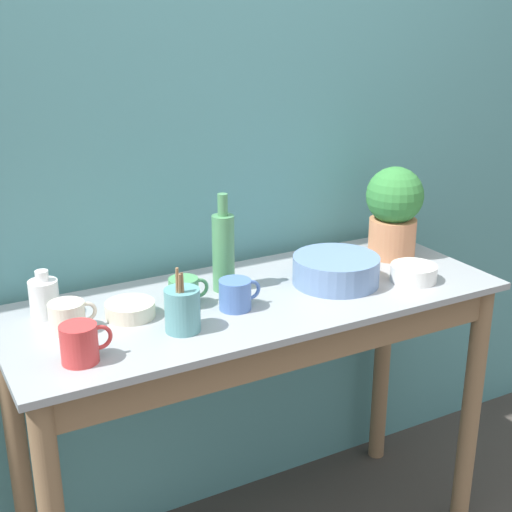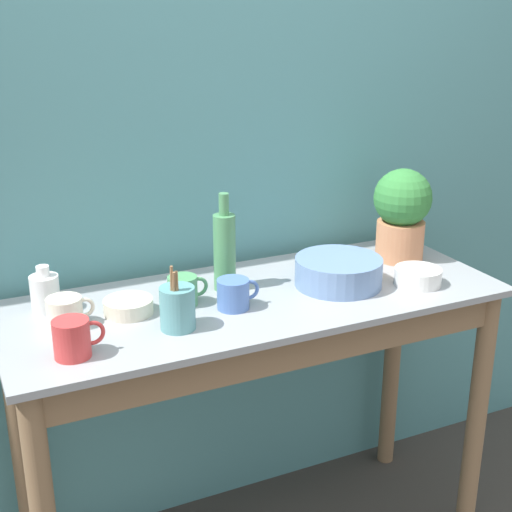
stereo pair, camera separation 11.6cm
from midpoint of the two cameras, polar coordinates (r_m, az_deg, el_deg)
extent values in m
cube|color=teal|center=(2.22, -5.64, 7.03)|extent=(6.00, 0.05, 2.40)
cylinder|color=#846647|center=(2.42, 15.46, -12.03)|extent=(0.06, 0.06, 0.88)
cylinder|color=#846647|center=(2.27, -19.91, -14.89)|extent=(0.06, 0.06, 0.88)
cylinder|color=#846647|center=(2.72, 8.88, -7.84)|extent=(0.06, 0.06, 0.88)
cube|color=#846647|center=(1.87, 1.56, -7.57)|extent=(1.32, 0.02, 0.10)
cube|color=#93999E|center=(2.03, -1.64, -3.48)|extent=(1.42, 0.55, 0.02)
cylinder|color=tan|center=(2.35, 9.45, 1.45)|extent=(0.15, 0.15, 0.13)
sphere|color=#337A38|center=(2.31, 9.64, 4.79)|extent=(0.18, 0.18, 0.18)
cylinder|color=#6684B2|center=(2.11, 4.85, -1.13)|extent=(0.26, 0.26, 0.08)
cylinder|color=#4C8C59|center=(2.03, -4.26, 0.21)|extent=(0.06, 0.06, 0.22)
cylinder|color=#4C8C59|center=(1.99, -4.36, 4.10)|extent=(0.03, 0.03, 0.06)
cylinder|color=white|center=(1.98, -18.21, -3.27)|extent=(0.08, 0.08, 0.10)
cylinder|color=white|center=(1.95, -18.40, -1.54)|extent=(0.03, 0.03, 0.03)
cylinder|color=#4C935B|center=(1.96, -7.50, -2.93)|extent=(0.08, 0.08, 0.08)
torus|color=#4C935B|center=(1.97, -6.26, -2.58)|extent=(0.06, 0.01, 0.06)
cylinder|color=beige|center=(1.87, -16.61, -4.73)|extent=(0.09, 0.09, 0.08)
torus|color=beige|center=(1.88, -15.12, -4.35)|extent=(0.05, 0.01, 0.05)
cylinder|color=#4C70B7|center=(1.93, -3.41, -3.12)|extent=(0.09, 0.09, 0.08)
torus|color=#4C70B7|center=(1.95, -2.10, -2.75)|extent=(0.06, 0.01, 0.06)
cylinder|color=#C63838|center=(1.71, -15.87, -6.79)|extent=(0.09, 0.09, 0.09)
torus|color=#C63838|center=(1.72, -14.31, -6.36)|extent=(0.06, 0.01, 0.06)
cylinder|color=silver|center=(2.16, 11.01, -1.35)|extent=(0.14, 0.14, 0.05)
cylinder|color=beige|center=(1.93, -11.75, -4.24)|extent=(0.13, 0.13, 0.04)
cylinder|color=#569399|center=(1.81, -7.74, -4.34)|extent=(0.09, 0.09, 0.11)
cylinder|color=olive|center=(1.78, -7.99, -3.84)|extent=(0.01, 0.02, 0.16)
cylinder|color=olive|center=(1.78, -7.69, -3.85)|extent=(0.01, 0.02, 0.16)
cylinder|color=olive|center=(1.78, -8.16, -3.60)|extent=(0.01, 0.02, 0.18)
camera|label=1|loc=(0.06, -91.67, -0.60)|focal=50.00mm
camera|label=2|loc=(0.06, 88.33, 0.60)|focal=50.00mm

